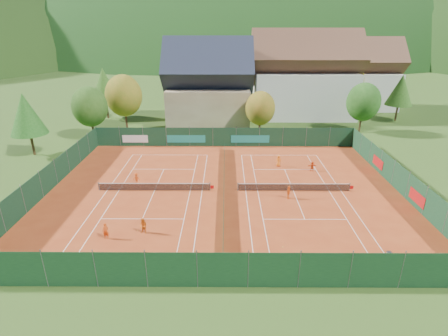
% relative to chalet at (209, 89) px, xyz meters
% --- Properties ---
extents(ground, '(600.00, 600.00, 0.00)m').
position_rel_chalet_xyz_m(ground, '(3.00, -30.00, -6.64)').
color(ground, '#2C4B17').
rests_on(ground, ground).
extents(clay_pad, '(40.00, 32.00, 0.01)m').
position_rel_chalet_xyz_m(clay_pad, '(3.00, -30.00, -6.62)').
color(clay_pad, '#9D3817').
rests_on(clay_pad, ground).
extents(court_markings_left, '(11.03, 23.83, 0.00)m').
position_rel_chalet_xyz_m(court_markings_left, '(-5.00, -30.00, -6.61)').
color(court_markings_left, white).
rests_on(court_markings_left, ground).
extents(court_markings_right, '(11.03, 23.83, 0.00)m').
position_rel_chalet_xyz_m(court_markings_right, '(11.00, -30.00, -6.61)').
color(court_markings_right, white).
rests_on(court_markings_right, ground).
extents(tennis_net_left, '(13.30, 0.10, 1.02)m').
position_rel_chalet_xyz_m(tennis_net_left, '(-4.85, -30.00, -6.12)').
color(tennis_net_left, '#59595B').
rests_on(tennis_net_left, ground).
extents(tennis_net_right, '(13.30, 0.10, 1.02)m').
position_rel_chalet_xyz_m(tennis_net_right, '(11.15, -30.00, -6.12)').
color(tennis_net_right, '#59595B').
rests_on(tennis_net_right, ground).
extents(court_divider, '(0.03, 28.80, 1.00)m').
position_rel_chalet_xyz_m(court_divider, '(3.00, -30.00, -6.12)').
color(court_divider, '#13361E').
rests_on(court_divider, ground).
extents(fence_north, '(40.00, 0.10, 3.00)m').
position_rel_chalet_xyz_m(fence_north, '(2.54, -14.01, -5.16)').
color(fence_north, '#143721').
rests_on(fence_north, ground).
extents(fence_south, '(40.00, 0.04, 3.00)m').
position_rel_chalet_xyz_m(fence_south, '(3.00, -46.00, -5.12)').
color(fence_south, '#14381C').
rests_on(fence_south, ground).
extents(fence_west, '(0.04, 32.00, 3.00)m').
position_rel_chalet_xyz_m(fence_west, '(-17.00, -30.00, -5.12)').
color(fence_west, '#13341E').
rests_on(fence_west, ground).
extents(fence_east, '(0.09, 32.00, 3.00)m').
position_rel_chalet_xyz_m(fence_east, '(23.00, -29.95, -5.14)').
color(fence_east, '#143920').
rests_on(fence_east, ground).
extents(chalet, '(16.20, 12.00, 16.00)m').
position_rel_chalet_xyz_m(chalet, '(0.00, 0.00, 0.00)').
color(chalet, '#CDB891').
rests_on(chalet, ground).
extents(hotel_block_a, '(21.60, 11.00, 17.25)m').
position_rel_chalet_xyz_m(hotel_block_a, '(19.00, 6.00, 0.76)').
color(hotel_block_a, silver).
rests_on(hotel_block_a, ground).
extents(hotel_block_b, '(17.28, 10.00, 15.50)m').
position_rel_chalet_xyz_m(hotel_block_b, '(33.00, 14.00, -0.01)').
color(hotel_block_b, silver).
rests_on(hotel_block_b, ground).
extents(tree_west_front, '(5.72, 5.72, 8.69)m').
position_rel_chalet_xyz_m(tree_west_front, '(-19.00, -10.00, -1.23)').
color(tree_west_front, '#443018').
rests_on(tree_west_front, ground).
extents(tree_west_mid, '(6.44, 6.44, 9.78)m').
position_rel_chalet_xyz_m(tree_west_mid, '(-15.00, -4.00, -0.56)').
color(tree_west_mid, '#462919').
rests_on(tree_west_mid, ground).
extents(tree_west_back, '(5.60, 5.60, 10.00)m').
position_rel_chalet_xyz_m(tree_west_back, '(-21.00, 4.00, 0.11)').
color(tree_west_back, '#462F19').
rests_on(tree_west_back, ground).
extents(tree_center, '(5.01, 5.01, 7.60)m').
position_rel_chalet_xyz_m(tree_center, '(9.00, -8.00, -1.91)').
color(tree_center, '#432718').
rests_on(tree_center, ground).
extents(tree_east_front, '(5.72, 5.72, 8.69)m').
position_rel_chalet_xyz_m(tree_east_front, '(27.00, -6.00, -1.23)').
color(tree_east_front, '#412C17').
rests_on(tree_east_front, ground).
extents(tree_east_mid, '(5.04, 5.04, 9.00)m').
position_rel_chalet_xyz_m(tree_east_mid, '(37.00, 2.00, -0.56)').
color(tree_east_mid, '#462F19').
rests_on(tree_east_mid, ground).
extents(tree_west_side, '(5.04, 5.04, 9.00)m').
position_rel_chalet_xyz_m(tree_west_side, '(-25.00, -18.00, -0.56)').
color(tree_west_side, '#4D331B').
rests_on(tree_west_side, ground).
extents(tree_east_back, '(7.15, 7.15, 10.86)m').
position_rel_chalet_xyz_m(tree_east_back, '(29.00, 10.00, 0.12)').
color(tree_east_back, '#473019').
rests_on(tree_east_back, ground).
extents(mountain_backdrop, '(820.00, 530.00, 242.00)m').
position_rel_chalet_xyz_m(mountain_backdrop, '(31.54, 203.48, -46.26)').
color(mountain_backdrop, black).
rests_on(mountain_backdrop, ground).
extents(ball_hopper, '(0.34, 0.34, 0.80)m').
position_rel_chalet_xyz_m(ball_hopper, '(16.45, -42.69, -6.07)').
color(ball_hopper, slate).
rests_on(ball_hopper, ground).
extents(loose_ball_0, '(0.07, 0.07, 0.07)m').
position_rel_chalet_xyz_m(loose_ball_0, '(-4.96, -38.53, -6.59)').
color(loose_ball_0, '#CCD833').
rests_on(loose_ball_0, ground).
extents(loose_ball_1, '(0.07, 0.07, 0.07)m').
position_rel_chalet_xyz_m(loose_ball_1, '(8.13, -41.07, -6.59)').
color(loose_ball_1, '#CCD833').
rests_on(loose_ball_1, ground).
extents(player_left_near, '(0.57, 0.37, 1.55)m').
position_rel_chalet_xyz_m(player_left_near, '(-7.42, -39.83, -5.85)').
color(player_left_near, '#CB4612').
rests_on(player_left_near, ground).
extents(player_left_mid, '(0.92, 0.84, 1.54)m').
position_rel_chalet_xyz_m(player_left_mid, '(-4.27, -38.98, -5.85)').
color(player_left_mid, '#D75F13').
rests_on(player_left_mid, ground).
extents(player_left_far, '(0.92, 0.54, 1.41)m').
position_rel_chalet_xyz_m(player_left_far, '(-7.47, -28.17, -5.92)').
color(player_left_far, '#E74C14').
rests_on(player_left_far, ground).
extents(player_right_near, '(0.73, 0.95, 1.50)m').
position_rel_chalet_xyz_m(player_right_near, '(10.08, -31.93, -5.88)').
color(player_right_near, orange).
rests_on(player_right_near, ground).
extents(player_right_far_a, '(0.78, 0.53, 1.55)m').
position_rel_chalet_xyz_m(player_right_far_a, '(10.31, -22.43, -5.85)').
color(player_right_far_a, orange).
rests_on(player_right_far_a, ground).
extents(player_right_far_b, '(1.24, 0.44, 1.32)m').
position_rel_chalet_xyz_m(player_right_far_b, '(14.47, -24.07, -5.96)').
color(player_right_far_b, '#E14914').
rests_on(player_right_far_b, ground).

